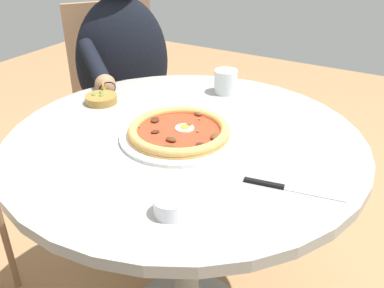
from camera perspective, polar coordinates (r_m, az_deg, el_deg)
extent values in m
cylinder|color=#999993|center=(1.13, -0.98, 0.52)|extent=(0.95, 0.95, 0.03)
cylinder|color=gray|center=(1.33, -0.85, -13.01)|extent=(0.08, 0.08, 0.68)
cylinder|color=white|center=(1.11, -1.78, 1.13)|extent=(0.31, 0.31, 0.01)
cylinder|color=tan|center=(1.11, -1.79, 1.50)|extent=(0.27, 0.27, 0.01)
torus|color=tan|center=(1.10, -1.80, 1.94)|extent=(0.27, 0.27, 0.03)
cylinder|color=red|center=(1.10, -1.79, 1.73)|extent=(0.25, 0.25, 0.00)
cylinder|color=white|center=(1.11, -1.17, 2.09)|extent=(0.05, 0.05, 0.00)
ellipsoid|color=yellow|center=(1.11, -1.17, 2.19)|extent=(0.02, 0.02, 0.02)
ellipsoid|color=#3D2314|center=(1.02, 1.30, -0.21)|extent=(0.04, 0.03, 0.01)
ellipsoid|color=#4C2D19|center=(1.05, -2.84, 0.64)|extent=(0.03, 0.02, 0.01)
ellipsoid|color=brown|center=(1.02, -2.97, -0.46)|extent=(0.04, 0.03, 0.01)
ellipsoid|color=brown|center=(1.19, 0.83, 4.11)|extent=(0.02, 0.02, 0.01)
ellipsoid|color=#3D2314|center=(1.16, -4.95, 3.35)|extent=(0.03, 0.04, 0.01)
ellipsoid|color=#3D2314|center=(1.09, -4.99, 1.69)|extent=(0.03, 0.03, 0.01)
ellipsoid|color=brown|center=(1.07, 3.27, 1.07)|extent=(0.03, 0.04, 0.01)
ellipsoid|color=brown|center=(1.12, -0.44, 2.53)|extent=(0.03, 0.03, 0.01)
ellipsoid|color=#2D6B28|center=(1.13, -7.22, 2.34)|extent=(0.01, 0.01, 0.00)
ellipsoid|color=#2D6B28|center=(1.16, 1.00, 3.39)|extent=(0.01, 0.01, 0.00)
ellipsoid|color=#2D6B28|center=(1.09, 0.64, 1.65)|extent=(0.01, 0.01, 0.00)
cylinder|color=silver|center=(1.39, 4.58, 8.42)|extent=(0.07, 0.07, 0.08)
cylinder|color=silver|center=(1.40, 4.53, 7.31)|extent=(0.07, 0.07, 0.02)
cube|color=silver|center=(0.93, 16.28, -6.58)|extent=(0.13, 0.03, 0.00)
cube|color=black|center=(0.93, 9.71, -5.26)|extent=(0.09, 0.03, 0.01)
cylinder|color=white|center=(0.83, -3.00, -8.42)|extent=(0.07, 0.07, 0.04)
cylinder|color=olive|center=(0.83, -3.01, -7.93)|extent=(0.05, 0.05, 0.01)
cylinder|color=olive|center=(1.35, -12.19, 5.96)|extent=(0.10, 0.10, 0.02)
torus|color=olive|center=(1.39, -11.87, 7.61)|extent=(0.02, 0.03, 0.03)
ellipsoid|color=#516B2D|center=(1.35, -13.11, 6.34)|extent=(0.02, 0.02, 0.02)
ellipsoid|color=#516B2D|center=(1.36, -12.15, 6.67)|extent=(0.02, 0.02, 0.02)
ellipsoid|color=#516B2D|center=(1.34, -12.18, 6.28)|extent=(0.02, 0.02, 0.02)
cube|color=#282833|center=(1.97, -8.19, -2.92)|extent=(0.43, 0.44, 0.45)
ellipsoid|color=black|center=(1.76, -9.31, 10.76)|extent=(0.40, 0.43, 0.53)
cylinder|color=black|center=(1.52, -12.88, 10.28)|extent=(0.25, 0.19, 0.14)
sphere|color=#936B4C|center=(1.44, -11.65, 7.87)|extent=(0.07, 0.07, 0.07)
cube|color=#957050|center=(1.89, -9.08, 4.20)|extent=(0.60, 0.60, 0.02)
cube|color=#957050|center=(2.00, -10.98, 12.34)|extent=(0.26, 0.32, 0.43)
cylinder|color=#8E6B4C|center=(1.82, -13.02, -6.11)|extent=(0.02, 0.02, 0.46)
cylinder|color=#8E6B4C|center=(1.89, -1.41, -3.78)|extent=(0.02, 0.02, 0.46)
cylinder|color=#8E6B4C|center=(2.15, -14.82, -0.50)|extent=(0.02, 0.02, 0.46)
cylinder|color=#8E6B4C|center=(2.21, -4.90, 1.30)|extent=(0.02, 0.02, 0.46)
cylinder|color=#8E6B4C|center=(1.67, -23.94, -11.53)|extent=(0.02, 0.02, 0.47)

